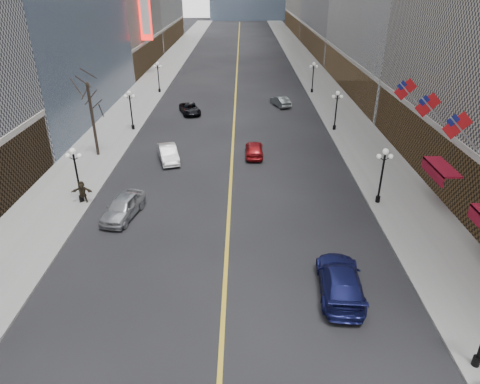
{
  "coord_description": "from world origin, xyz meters",
  "views": [
    {
      "loc": [
        0.98,
        -0.07,
        16.23
      ],
      "look_at": [
        0.89,
        18.98,
        6.58
      ],
      "focal_mm": 32.0,
      "sensor_mm": 36.0,
      "label": 1
    }
  ],
  "objects_px": {
    "streetlamp_west_3": "(158,74)",
    "car_nb_mid": "(168,154)",
    "streetlamp_east_3": "(313,74)",
    "streetlamp_west_1": "(76,170)",
    "streetlamp_east_2": "(336,106)",
    "streetlamp_west_2": "(131,106)",
    "streetlamp_east_1": "(383,170)",
    "car_sb_mid": "(254,149)",
    "car_nb_far": "(190,109)",
    "car_sb_near": "(340,281)",
    "car_sb_far": "(280,101)",
    "car_nb_near": "(123,207)"
  },
  "relations": [
    {
      "from": "streetlamp_east_3",
      "to": "car_sb_mid",
      "type": "distance_m",
      "value": 27.73
    },
    {
      "from": "car_nb_mid",
      "to": "streetlamp_east_3",
      "type": "bearing_deg",
      "value": 40.08
    },
    {
      "from": "streetlamp_east_2",
      "to": "streetlamp_west_2",
      "type": "relative_size",
      "value": 1.0
    },
    {
      "from": "streetlamp_west_1",
      "to": "streetlamp_west_2",
      "type": "distance_m",
      "value": 18.0
    },
    {
      "from": "streetlamp_east_3",
      "to": "car_nb_far",
      "type": "xyz_separation_m",
      "value": [
        -17.65,
        -11.17,
        -2.24
      ]
    },
    {
      "from": "streetlamp_west_1",
      "to": "car_nb_far",
      "type": "height_order",
      "value": "streetlamp_west_1"
    },
    {
      "from": "streetlamp_west_2",
      "to": "streetlamp_west_3",
      "type": "relative_size",
      "value": 1.0
    },
    {
      "from": "streetlamp_east_1",
      "to": "car_sb_mid",
      "type": "bearing_deg",
      "value": 133.56
    },
    {
      "from": "streetlamp_west_2",
      "to": "car_nb_far",
      "type": "distance_m",
      "value": 9.33
    },
    {
      "from": "car_nb_mid",
      "to": "car_nb_far",
      "type": "xyz_separation_m",
      "value": [
        0.35,
        16.09,
        -0.11
      ]
    },
    {
      "from": "streetlamp_west_2",
      "to": "car_sb_far",
      "type": "relative_size",
      "value": 1.08
    },
    {
      "from": "car_sb_mid",
      "to": "car_sb_far",
      "type": "distance_m",
      "value": 18.9
    },
    {
      "from": "streetlamp_east_1",
      "to": "car_nb_mid",
      "type": "bearing_deg",
      "value": 154.09
    },
    {
      "from": "streetlamp_west_2",
      "to": "car_sb_near",
      "type": "distance_m",
      "value": 34.18
    },
    {
      "from": "streetlamp_west_3",
      "to": "car_sb_near",
      "type": "bearing_deg",
      "value": -68.55
    },
    {
      "from": "car_nb_near",
      "to": "streetlamp_east_2",
      "type": "bearing_deg",
      "value": 57.15
    },
    {
      "from": "streetlamp_west_2",
      "to": "car_sb_mid",
      "type": "relative_size",
      "value": 1.04
    },
    {
      "from": "car_nb_far",
      "to": "car_sb_mid",
      "type": "bearing_deg",
      "value": -79.64
    },
    {
      "from": "car_nb_mid",
      "to": "streetlamp_east_2",
      "type": "bearing_deg",
      "value": 10.74
    },
    {
      "from": "streetlamp_east_3",
      "to": "streetlamp_west_3",
      "type": "height_order",
      "value": "same"
    },
    {
      "from": "car_nb_mid",
      "to": "car_nb_near",
      "type": "bearing_deg",
      "value": -115.4
    },
    {
      "from": "streetlamp_east_1",
      "to": "car_sb_near",
      "type": "height_order",
      "value": "streetlamp_east_1"
    },
    {
      "from": "streetlamp_east_3",
      "to": "streetlamp_west_2",
      "type": "bearing_deg",
      "value": -142.67
    },
    {
      "from": "streetlamp_east_1",
      "to": "car_nb_far",
      "type": "bearing_deg",
      "value": 125.4
    },
    {
      "from": "streetlamp_east_3",
      "to": "streetlamp_west_1",
      "type": "distance_m",
      "value": 43.05
    },
    {
      "from": "streetlamp_east_2",
      "to": "streetlamp_west_1",
      "type": "distance_m",
      "value": 29.68
    },
    {
      "from": "car_nb_mid",
      "to": "car_sb_far",
      "type": "relative_size",
      "value": 1.11
    },
    {
      "from": "streetlamp_east_1",
      "to": "car_nb_far",
      "type": "height_order",
      "value": "streetlamp_east_1"
    },
    {
      "from": "car_sb_near",
      "to": "streetlamp_east_2",
      "type": "bearing_deg",
      "value": -95.75
    },
    {
      "from": "car_sb_near",
      "to": "car_sb_mid",
      "type": "relative_size",
      "value": 1.33
    },
    {
      "from": "streetlamp_west_2",
      "to": "car_sb_far",
      "type": "bearing_deg",
      "value": 30.13
    },
    {
      "from": "streetlamp_east_2",
      "to": "car_sb_mid",
      "type": "distance_m",
      "value": 12.62
    },
    {
      "from": "streetlamp_east_3",
      "to": "car_nb_far",
      "type": "distance_m",
      "value": 21.0
    },
    {
      "from": "streetlamp_east_1",
      "to": "car_nb_near",
      "type": "relative_size",
      "value": 0.93
    },
    {
      "from": "streetlamp_east_1",
      "to": "streetlamp_east_2",
      "type": "relative_size",
      "value": 1.0
    },
    {
      "from": "car_nb_far",
      "to": "streetlamp_east_1",
      "type": "bearing_deg",
      "value": -72.91
    },
    {
      "from": "car_nb_near",
      "to": "car_nb_far",
      "type": "bearing_deg",
      "value": 97.13
    },
    {
      "from": "car_sb_near",
      "to": "streetlamp_west_1",
      "type": "bearing_deg",
      "value": -25.79
    },
    {
      "from": "streetlamp_east_3",
      "to": "car_nb_near",
      "type": "distance_m",
      "value": 43.0
    },
    {
      "from": "car_nb_mid",
      "to": "car_nb_far",
      "type": "height_order",
      "value": "car_nb_mid"
    },
    {
      "from": "streetlamp_west_2",
      "to": "car_nb_far",
      "type": "height_order",
      "value": "streetlamp_west_2"
    },
    {
      "from": "streetlamp_west_3",
      "to": "car_nb_mid",
      "type": "xyz_separation_m",
      "value": [
        5.6,
        -27.26,
        -2.14
      ]
    },
    {
      "from": "streetlamp_east_2",
      "to": "streetlamp_east_3",
      "type": "relative_size",
      "value": 1.0
    },
    {
      "from": "streetlamp_east_3",
      "to": "car_nb_mid",
      "type": "height_order",
      "value": "streetlamp_east_3"
    },
    {
      "from": "streetlamp_east_3",
      "to": "car_sb_far",
      "type": "xyz_separation_m",
      "value": [
        -5.48,
        -7.48,
        -2.21
      ]
    },
    {
      "from": "streetlamp_west_3",
      "to": "car_nb_mid",
      "type": "relative_size",
      "value": 0.97
    },
    {
      "from": "streetlamp_west_3",
      "to": "car_sb_mid",
      "type": "distance_m",
      "value": 29.56
    },
    {
      "from": "streetlamp_east_3",
      "to": "car_sb_near",
      "type": "bearing_deg",
      "value": -96.38
    },
    {
      "from": "streetlamp_west_1",
      "to": "car_nb_near",
      "type": "xyz_separation_m",
      "value": [
        3.89,
        -2.16,
        -2.07
      ]
    },
    {
      "from": "streetlamp_east_2",
      "to": "streetlamp_west_2",
      "type": "bearing_deg",
      "value": 180.0
    }
  ]
}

